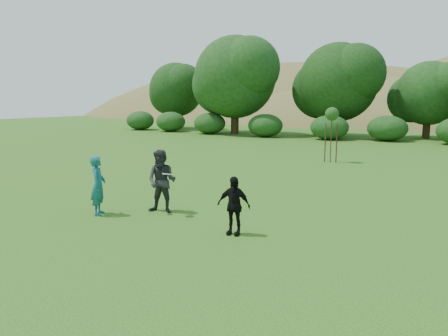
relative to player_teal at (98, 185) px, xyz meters
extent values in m
plane|color=#19470C|center=(2.28, 0.16, -0.85)|extent=(120.00, 120.00, 0.00)
imported|color=#165B67|center=(0.00, 0.00, 0.00)|extent=(0.68, 0.74, 1.69)
imported|color=#28282A|center=(1.41, 1.12, 0.07)|extent=(1.04, 0.90, 1.83)
imported|color=black|center=(4.22, 0.34, -0.12)|extent=(0.88, 0.45, 1.44)
cylinder|color=white|center=(1.77, 0.89, 0.35)|extent=(0.27, 0.27, 0.08)
cylinder|color=#402619|center=(2.56, 13.61, 0.40)|extent=(0.05, 0.05, 2.50)
sphere|color=#234A1A|center=(2.56, 13.61, 1.65)|extent=(0.70, 0.70, 0.70)
cylinder|color=#3F2618|center=(2.26, 13.61, 0.15)|extent=(0.06, 0.06, 2.00)
cylinder|color=#3B2417|center=(2.86, 13.61, 0.15)|extent=(0.06, 0.06, 2.00)
ellipsoid|color=olive|center=(-22.72, 70.16, -12.95)|extent=(110.00, 70.00, 44.00)
ellipsoid|color=olive|center=(-2.72, 58.16, -8.55)|extent=(80.00, 50.00, 28.00)
cylinder|color=#3A2616|center=(-19.72, 30.16, 0.47)|extent=(0.65, 0.65, 2.62)
sphere|color=#194214|center=(-19.72, 30.16, 3.38)|extent=(5.80, 5.80, 5.80)
cylinder|color=#3A2616|center=(-10.72, 27.16, 0.73)|extent=(0.73, 0.73, 3.15)
sphere|color=#194214|center=(-10.72, 27.16, 4.38)|extent=(7.54, 7.54, 7.54)
cylinder|color=#3A2616|center=(-1.72, 29.16, 0.55)|extent=(0.68, 0.68, 2.80)
sphere|color=#194214|center=(-1.72, 29.16, 3.81)|extent=(6.73, 6.73, 6.73)
cylinder|color=#3A2616|center=(5.28, 31.16, 0.29)|extent=(0.60, 0.60, 2.27)
sphere|color=#194214|center=(5.28, 31.16, 2.87)|extent=(5.22, 5.22, 5.22)
camera|label=1|loc=(9.25, -8.63, 2.44)|focal=35.00mm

